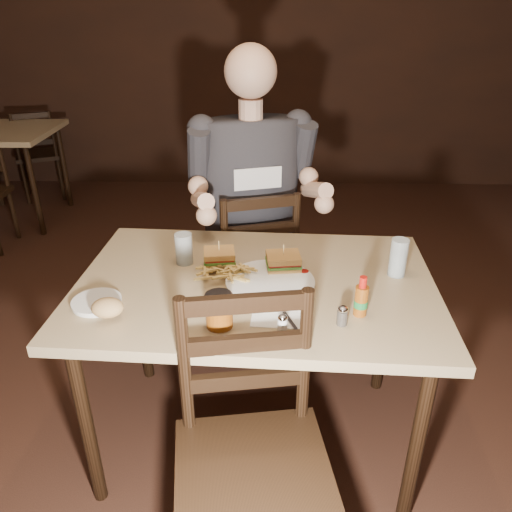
{
  "coord_description": "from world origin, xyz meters",
  "views": [
    {
      "loc": [
        0.23,
        -1.46,
        1.69
      ],
      "look_at": [
        0.2,
        0.17,
        0.85
      ],
      "focal_mm": 35.0,
      "sensor_mm": 36.0,
      "label": 1
    }
  ],
  "objects_px": {
    "hot_sauce": "(362,296)",
    "chair_far": "(251,267)",
    "syrup_dispenser": "(219,311)",
    "main_table": "(256,298)",
    "bg_table": "(4,141)",
    "bg_chair_far": "(38,154)",
    "glass_right": "(398,258)",
    "dinner_plate": "(270,284)",
    "diner": "(253,168)",
    "glass_left": "(184,249)",
    "chair_near": "(254,475)",
    "side_plate": "(97,303)"
  },
  "relations": [
    {
      "from": "bg_chair_far",
      "to": "hot_sauce",
      "type": "relative_size",
      "value": 5.84
    },
    {
      "from": "bg_chair_far",
      "to": "glass_left",
      "type": "xyz_separation_m",
      "value": [
        1.81,
        -2.79,
        0.42
      ]
    },
    {
      "from": "chair_far",
      "to": "dinner_plate",
      "type": "height_order",
      "value": "chair_far"
    },
    {
      "from": "dinner_plate",
      "to": "side_plate",
      "type": "bearing_deg",
      "value": -166.84
    },
    {
      "from": "chair_near",
      "to": "bg_chair_far",
      "type": "distance_m",
      "value": 4.11
    },
    {
      "from": "dinner_plate",
      "to": "side_plate",
      "type": "xyz_separation_m",
      "value": [
        -0.59,
        -0.14,
        -0.0
      ]
    },
    {
      "from": "dinner_plate",
      "to": "hot_sauce",
      "type": "distance_m",
      "value": 0.35
    },
    {
      "from": "glass_right",
      "to": "hot_sauce",
      "type": "bearing_deg",
      "value": -123.7
    },
    {
      "from": "bg_table",
      "to": "diner",
      "type": "distance_m",
      "value": 2.72
    },
    {
      "from": "main_table",
      "to": "bg_table",
      "type": "xyz_separation_m",
      "value": [
        -2.09,
        2.38,
        -0.02
      ]
    },
    {
      "from": "main_table",
      "to": "glass_left",
      "type": "height_order",
      "value": "glass_left"
    },
    {
      "from": "main_table",
      "to": "bg_chair_far",
      "type": "distance_m",
      "value": 3.61
    },
    {
      "from": "diner",
      "to": "glass_left",
      "type": "bearing_deg",
      "value": -133.12
    },
    {
      "from": "bg_table",
      "to": "bg_chair_far",
      "type": "relative_size",
      "value": 0.98
    },
    {
      "from": "chair_near",
      "to": "glass_left",
      "type": "height_order",
      "value": "chair_near"
    },
    {
      "from": "diner",
      "to": "chair_near",
      "type": "bearing_deg",
      "value": -104.29
    },
    {
      "from": "hot_sauce",
      "to": "chair_far",
      "type": "bearing_deg",
      "value": 113.26
    },
    {
      "from": "glass_right",
      "to": "chair_near",
      "type": "bearing_deg",
      "value": -127.88
    },
    {
      "from": "dinner_plate",
      "to": "syrup_dispenser",
      "type": "distance_m",
      "value": 0.3
    },
    {
      "from": "main_table",
      "to": "chair_far",
      "type": "bearing_deg",
      "value": 93.31
    },
    {
      "from": "syrup_dispenser",
      "to": "main_table",
      "type": "bearing_deg",
      "value": 71.97
    },
    {
      "from": "bg_table",
      "to": "chair_far",
      "type": "bearing_deg",
      "value": -39.41
    },
    {
      "from": "diner",
      "to": "syrup_dispenser",
      "type": "height_order",
      "value": "diner"
    },
    {
      "from": "chair_far",
      "to": "glass_left",
      "type": "distance_m",
      "value": 0.71
    },
    {
      "from": "chair_near",
      "to": "hot_sauce",
      "type": "height_order",
      "value": "chair_near"
    },
    {
      "from": "glass_right",
      "to": "main_table",
      "type": "bearing_deg",
      "value": -173.17
    },
    {
      "from": "main_table",
      "to": "side_plate",
      "type": "distance_m",
      "value": 0.57
    },
    {
      "from": "hot_sauce",
      "to": "side_plate",
      "type": "xyz_separation_m",
      "value": [
        -0.88,
        0.04,
        -0.06
      ]
    },
    {
      "from": "diner",
      "to": "glass_left",
      "type": "height_order",
      "value": "diner"
    },
    {
      "from": "glass_left",
      "to": "hot_sauce",
      "type": "xyz_separation_m",
      "value": [
        0.63,
        -0.35,
        0.01
      ]
    },
    {
      "from": "diner",
      "to": "glass_left",
      "type": "xyz_separation_m",
      "value": [
        -0.26,
        -0.5,
        -0.17
      ]
    },
    {
      "from": "diner",
      "to": "glass_right",
      "type": "bearing_deg",
      "value": -62.03
    },
    {
      "from": "dinner_plate",
      "to": "main_table",
      "type": "bearing_deg",
      "value": 150.35
    },
    {
      "from": "chair_far",
      "to": "chair_near",
      "type": "distance_m",
      "value": 1.3
    },
    {
      "from": "bg_table",
      "to": "glass_right",
      "type": "relative_size",
      "value": 5.53
    },
    {
      "from": "main_table",
      "to": "hot_sauce",
      "type": "xyz_separation_m",
      "value": [
        0.35,
        -0.21,
        0.14
      ]
    },
    {
      "from": "dinner_plate",
      "to": "glass_left",
      "type": "distance_m",
      "value": 0.38
    },
    {
      "from": "chair_near",
      "to": "hot_sauce",
      "type": "relative_size",
      "value": 6.83
    },
    {
      "from": "chair_near",
      "to": "dinner_plate",
      "type": "relative_size",
      "value": 3.09
    },
    {
      "from": "bg_chair_far",
      "to": "glass_right",
      "type": "distance_m",
      "value": 3.9
    },
    {
      "from": "chair_far",
      "to": "diner",
      "type": "height_order",
      "value": "diner"
    },
    {
      "from": "glass_right",
      "to": "hot_sauce",
      "type": "distance_m",
      "value": 0.32
    },
    {
      "from": "chair_near",
      "to": "diner",
      "type": "bearing_deg",
      "value": 83.09
    },
    {
      "from": "main_table",
      "to": "syrup_dispenser",
      "type": "xyz_separation_m",
      "value": [
        -0.11,
        -0.28,
        0.13
      ]
    },
    {
      "from": "chair_near",
      "to": "diner",
      "type": "height_order",
      "value": "diner"
    },
    {
      "from": "chair_near",
      "to": "side_plate",
      "type": "height_order",
      "value": "chair_near"
    },
    {
      "from": "main_table",
      "to": "dinner_plate",
      "type": "relative_size",
      "value": 4.33
    },
    {
      "from": "diner",
      "to": "dinner_plate",
      "type": "relative_size",
      "value": 3.4
    },
    {
      "from": "diner",
      "to": "glass_left",
      "type": "distance_m",
      "value": 0.59
    },
    {
      "from": "chair_far",
      "to": "dinner_plate",
      "type": "distance_m",
      "value": 0.8
    }
  ]
}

